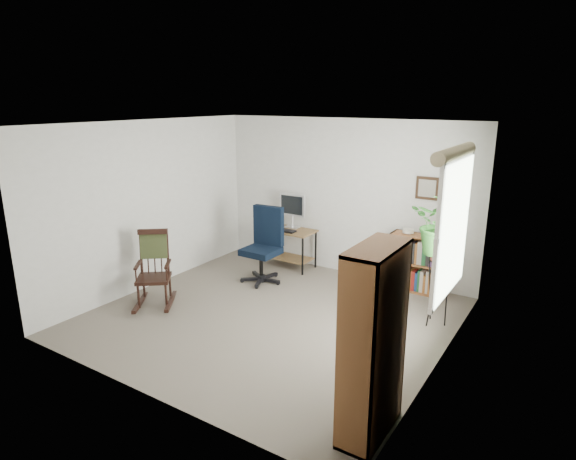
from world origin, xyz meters
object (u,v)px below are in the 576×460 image
Objects in this scene: desk at (288,248)px; tall_bookshelf at (373,343)px; rocking_chair at (153,269)px; low_bookshelf at (418,263)px; office_chair at (261,245)px.

tall_bookshelf is at bearing -47.91° from desk.
rocking_chair is 3.55m from tall_bookshelf.
low_bookshelf is at bearing 1.50° from rocking_chair.
tall_bookshelf reaches higher than rocking_chair.
office_chair is 3.56m from tall_bookshelf.
rocking_chair reaches higher than low_bookshelf.
rocking_chair is at bearing 166.59° from tall_bookshelf.
tall_bookshelf is (3.45, -0.82, 0.30)m from rocking_chair.
desk is 4.14m from tall_bookshelf.
office_chair is at bearing 25.24° from rocking_chair.
low_bookshelf is 3.26m from tall_bookshelf.
low_bookshelf is 0.52× the size of tall_bookshelf.
low_bookshelf is at bearing 19.18° from office_chair.
desk is 2.34m from rocking_chair.
tall_bookshelf is (0.63, -3.17, 0.39)m from low_bookshelf.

